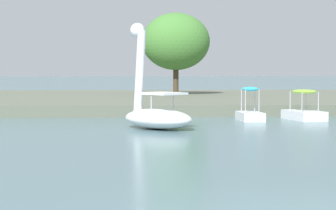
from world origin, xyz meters
TOP-DOWN VIEW (x-y plane):
  - shore_bank_far at (0.00, 33.37)m, footprint 139.04×24.97m
  - swan_boat at (-1.78, 15.15)m, footprint 3.43×3.59m
  - pedal_boat_lime at (5.16, 18.92)m, footprint 1.62×2.44m
  - pedal_boat_cyan at (2.64, 18.74)m, footprint 1.02×1.93m
  - tree_sapling_by_fence at (0.60, 34.86)m, footprint 5.07×4.44m

SIDE VIEW (x-z plane):
  - shore_bank_far at x=0.00m, z-range 0.00..0.55m
  - pedal_boat_cyan at x=2.64m, z-range -0.34..1.17m
  - pedal_boat_lime at x=5.16m, z-range -0.26..1.13m
  - swan_boat at x=-1.78m, z-range -1.36..2.75m
  - tree_sapling_by_fence at x=0.60m, z-range 1.42..7.23m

